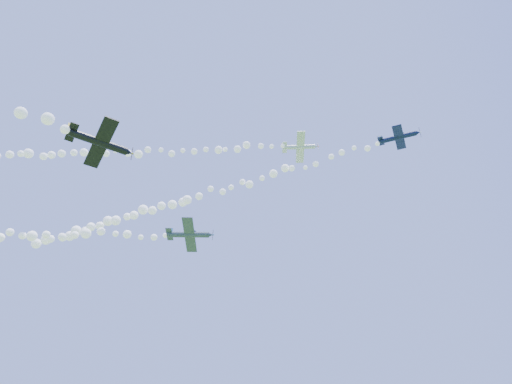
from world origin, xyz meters
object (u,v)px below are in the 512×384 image
at_px(plane_grey, 190,235).
at_px(plane_black, 101,143).
at_px(plane_white, 300,147).
at_px(plane_navy, 399,137).

relative_size(plane_grey, plane_black, 1.02).
xyz_separation_m(plane_white, plane_black, (-17.35, -24.46, -15.66)).
xyz_separation_m(plane_grey, plane_black, (2.06, -23.15, -2.41)).
height_order(plane_white, plane_grey, plane_white).
bearing_deg(plane_white, plane_navy, -14.55).
xyz_separation_m(plane_white, plane_grey, (-19.41, -1.31, -13.26)).
distance_m(plane_navy, plane_grey, 36.77).
relative_size(plane_navy, plane_grey, 0.84).
xyz_separation_m(plane_navy, plane_grey, (-34.96, -3.63, -10.79)).
bearing_deg(plane_black, plane_grey, 38.24).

